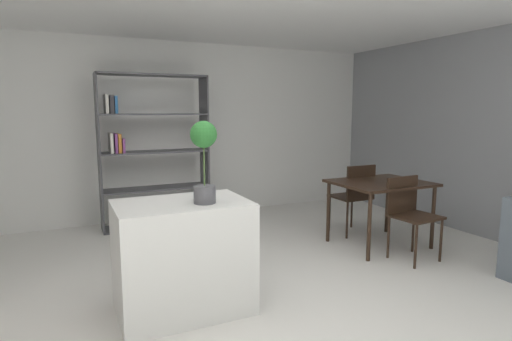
# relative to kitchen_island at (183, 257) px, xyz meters

# --- Properties ---
(ground_plane) EXTENTS (9.73, 9.73, 0.00)m
(ground_plane) POSITION_rel_kitchen_island_xyz_m (0.44, -0.17, -0.44)
(ground_plane) COLOR silver
(back_partition) EXTENTS (7.07, 0.06, 2.56)m
(back_partition) POSITION_rel_kitchen_island_xyz_m (0.44, 2.97, 0.84)
(back_partition) COLOR white
(back_partition) RESTS_ON ground_plane
(kitchen_island) EXTENTS (1.01, 0.68, 0.88)m
(kitchen_island) POSITION_rel_kitchen_island_xyz_m (0.00, 0.00, 0.00)
(kitchen_island) COLOR white
(kitchen_island) RESTS_ON ground_plane
(potted_plant_on_island) EXTENTS (0.20, 0.20, 0.62)m
(potted_plant_on_island) POSITION_rel_kitchen_island_xyz_m (0.15, -0.12, 0.82)
(potted_plant_on_island) COLOR #4C4C51
(potted_plant_on_island) RESTS_ON kitchen_island
(open_bookshelf) EXTENTS (1.44, 0.38, 2.05)m
(open_bookshelf) POSITION_rel_kitchen_island_xyz_m (0.21, 2.56, 0.58)
(open_bookshelf) COLOR #4C4C51
(open_bookshelf) RESTS_ON ground_plane
(dining_table) EXTENTS (1.04, 0.86, 0.76)m
(dining_table) POSITION_rel_kitchen_island_xyz_m (2.52, 0.60, 0.24)
(dining_table) COLOR black
(dining_table) RESTS_ON ground_plane
(dining_chair_near) EXTENTS (0.48, 0.45, 0.87)m
(dining_chair_near) POSITION_rel_kitchen_island_xyz_m (2.51, 0.14, 0.10)
(dining_chair_near) COLOR black
(dining_chair_near) RESTS_ON ground_plane
(dining_chair_far) EXTENTS (0.43, 0.43, 0.91)m
(dining_chair_far) POSITION_rel_kitchen_island_xyz_m (2.52, 1.05, 0.11)
(dining_chair_far) COLOR black
(dining_chair_far) RESTS_ON ground_plane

